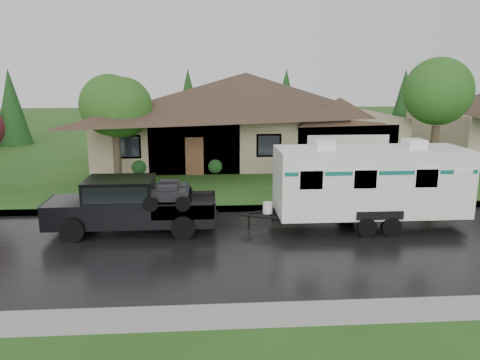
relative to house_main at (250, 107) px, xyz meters
name	(u,v)px	position (x,y,z in m)	size (l,w,h in m)	color
ground	(222,227)	(-2.29, -13.84, -3.59)	(140.00, 140.00, 0.00)	#255019
road	(224,246)	(-2.29, -15.84, -3.59)	(140.00, 8.00, 0.01)	black
curb	(221,209)	(-2.29, -11.59, -3.52)	(140.00, 0.50, 0.15)	gray
lawn	(215,158)	(-2.29, 1.16, -3.52)	(140.00, 26.00, 0.15)	#255019
house_main	(250,107)	(0.00, 0.00, 0.00)	(19.44, 10.80, 6.90)	gray
tree_left_green	(114,108)	(-7.41, -6.51, 0.37)	(3.32, 3.32, 5.50)	#382B1E
tree_right_green	(438,97)	(9.65, -5.76, 0.84)	(3.73, 3.73, 6.18)	#382B1E
shrub_row	(252,164)	(-0.29, -4.54, -2.94)	(13.60, 1.00, 1.00)	#143814
pickup_truck	(129,203)	(-5.66, -14.03, -2.54)	(5.90, 2.24, 1.97)	black
travel_trailer	(370,181)	(3.15, -14.03, -1.86)	(7.28, 2.56, 3.26)	white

